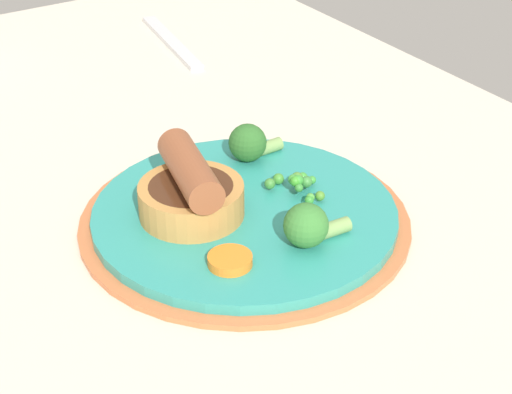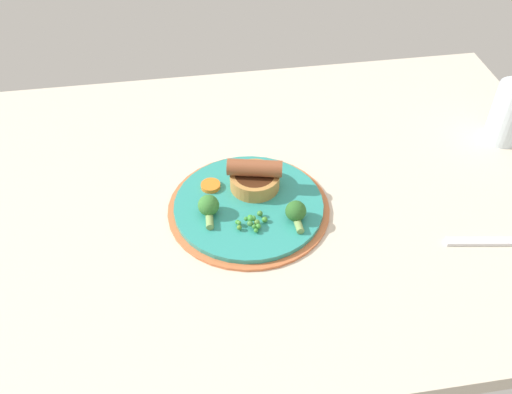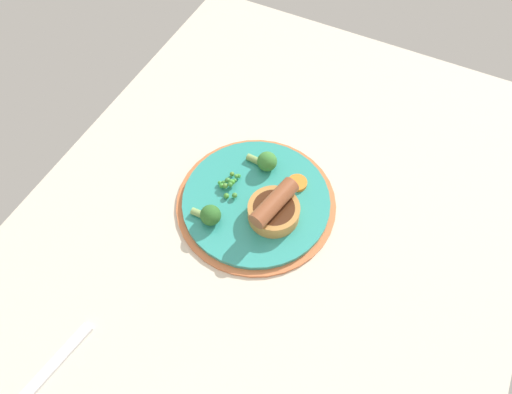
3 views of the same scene
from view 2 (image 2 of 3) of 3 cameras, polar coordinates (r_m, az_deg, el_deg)
name	(u,v)px [view 2 (image 2 of 3)]	position (r cm, az deg, el deg)	size (l,w,h in cm)	color
dining_table	(276,196)	(100.39, 2.00, 0.06)	(110.00, 80.00, 3.00)	beige
dinner_plate	(249,207)	(95.45, -0.74, -1.00)	(27.12, 27.12, 1.40)	#CC6B3D
sausage_pudding	(254,176)	(96.73, -0.16, 2.13)	(9.61, 8.47, 5.59)	#BC8442
pea_pile	(253,221)	(90.60, -0.35, -2.44)	(5.28, 4.32, 1.86)	green
broccoli_floret_near	(296,212)	(91.28, 4.02, -1.53)	(3.41, 5.27, 3.41)	#2D6628
broccoli_floret_far	(209,207)	(92.24, -4.76, -0.98)	(3.48, 5.70, 3.48)	#387A33
carrot_slice_0	(211,186)	(97.83, -4.56, 1.14)	(3.35, 3.35, 0.77)	orange
fork	(503,241)	(98.45, 23.45, -4.10)	(18.00, 1.60, 0.60)	silver
drinking_glass	(509,113)	(117.21, 24.01, 7.67)	(6.74, 6.74, 11.79)	silver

